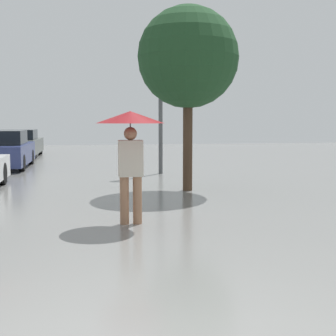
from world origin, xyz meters
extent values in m
cylinder|color=#9E7051|center=(0.34, 4.72, 0.40)|extent=(0.15, 0.15, 0.79)
cylinder|color=#9E7051|center=(0.56, 4.72, 0.40)|extent=(0.15, 0.15, 0.79)
cube|color=beige|center=(0.45, 4.72, 1.09)|extent=(0.40, 0.23, 0.59)
sphere|color=#9E7051|center=(0.45, 4.72, 1.49)|extent=(0.21, 0.21, 0.21)
cylinder|color=#515456|center=(0.45, 4.72, 1.34)|extent=(0.02, 0.02, 0.63)
cone|color=maroon|center=(0.45, 4.72, 1.76)|extent=(1.11, 1.11, 0.20)
cylinder|color=black|center=(-2.48, 10.00, 0.29)|extent=(0.18, 0.59, 0.59)
cube|color=navy|center=(-3.14, 14.65, 0.50)|extent=(1.62, 4.18, 0.70)
cube|color=black|center=(-3.14, 14.44, 1.10)|extent=(1.38, 1.88, 0.49)
cylinder|color=black|center=(-2.41, 15.94, 0.28)|extent=(0.18, 0.56, 0.56)
cylinder|color=black|center=(-2.41, 13.35, 0.28)|extent=(0.18, 0.56, 0.56)
cube|color=#4C514C|center=(-3.43, 20.04, 0.48)|extent=(1.90, 4.44, 0.66)
cube|color=black|center=(-3.43, 19.81, 1.04)|extent=(1.61, 2.00, 0.46)
cylinder|color=black|center=(-4.29, 21.41, 0.28)|extent=(0.18, 0.57, 0.57)
cylinder|color=black|center=(-2.58, 21.41, 0.28)|extent=(0.18, 0.57, 0.57)
cylinder|color=black|center=(-2.58, 18.66, 0.28)|extent=(0.18, 0.57, 0.57)
cylinder|color=#473323|center=(2.16, 8.20, 1.27)|extent=(0.23, 0.23, 2.53)
sphere|color=#1E4223|center=(2.16, 8.20, 3.20)|extent=(2.41, 2.41, 2.41)
cylinder|color=#515456|center=(2.07, 11.87, 2.16)|extent=(0.13, 0.13, 4.33)
sphere|color=beige|center=(2.07, 11.87, 4.44)|extent=(0.35, 0.35, 0.35)
camera|label=1|loc=(-0.25, -2.87, 1.71)|focal=50.00mm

